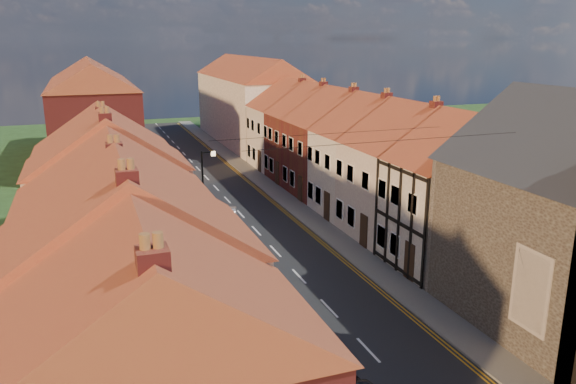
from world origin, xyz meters
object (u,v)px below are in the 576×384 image
at_px(lamppost, 205,193).
at_px(car_distant, 151,145).
at_px(car_far, 167,165).
at_px(car_mid, 224,221).

distance_m(lamppost, car_distant, 33.28).
bearing_deg(car_distant, lamppost, -79.37).
bearing_deg(lamppost, car_far, 88.05).
height_order(lamppost, car_far, lamppost).
bearing_deg(car_far, car_mid, -76.30).
xyz_separation_m(car_mid, car_distant, (-1.14, 30.55, -0.11)).
height_order(lamppost, car_distant, lamppost).
relative_size(car_far, car_distant, 1.03).
height_order(lamppost, car_mid, lamppost).
bearing_deg(car_distant, car_mid, -76.18).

